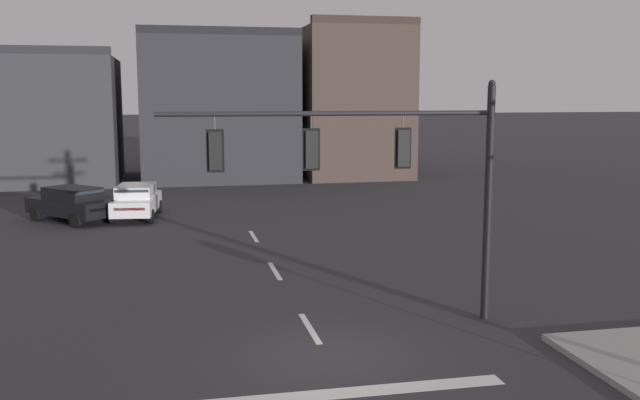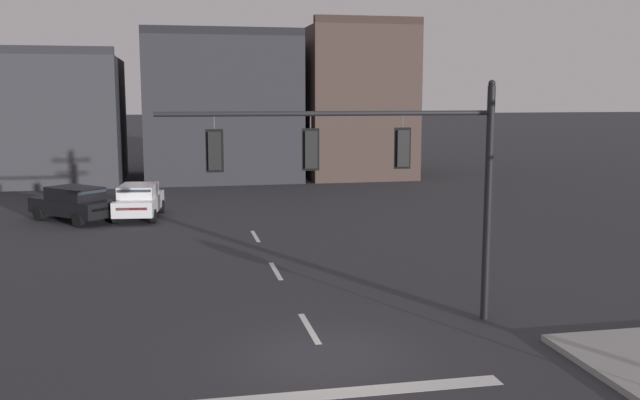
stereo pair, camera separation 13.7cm
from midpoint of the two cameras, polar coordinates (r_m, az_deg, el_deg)
name	(u,v)px [view 1 (the left image)]	position (r m, az deg, el deg)	size (l,w,h in m)	color
ground_plane	(327,357)	(16.40, 0.33, -12.34)	(400.00, 400.00, 0.00)	#2B2B30
stop_bar_paint	(349,392)	(14.59, 2.06, -15.04)	(6.40, 0.50, 0.01)	silver
lane_centreline	(310,328)	(18.24, -1.03, -10.15)	(0.16, 26.40, 0.01)	silver
signal_mast_near_side	(382,163)	(17.74, 4.71, 2.94)	(8.36, 0.49, 6.17)	black
car_lot_nearside	(71,203)	(34.79, -19.27, -0.25)	(4.34, 4.42, 1.61)	black
car_lot_middle	(137,200)	(34.85, -14.49, -0.03)	(2.30, 4.60, 1.61)	silver
building_row	(208,110)	(51.12, -8.99, 7.05)	(29.99, 11.36, 10.84)	#38383D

